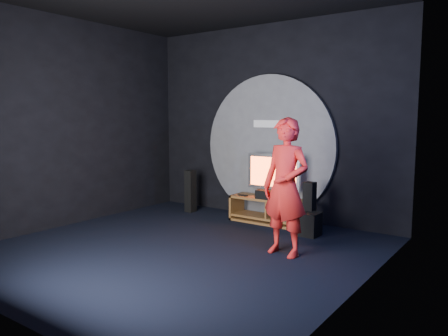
{
  "coord_description": "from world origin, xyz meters",
  "views": [
    {
      "loc": [
        3.96,
        -4.46,
        1.86
      ],
      "look_at": [
        0.01,
        1.05,
        1.05
      ],
      "focal_mm": 35.0,
      "sensor_mm": 36.0,
      "label": 1
    }
  ],
  "objects_px": {
    "tower_speaker_left": "(190,191)",
    "tower_speaker_right": "(309,207)",
    "tv": "(274,174)",
    "player": "(286,187)",
    "subwoofer": "(308,224)",
    "media_console": "(271,213)"
  },
  "relations": [
    {
      "from": "subwoofer",
      "to": "player",
      "type": "relative_size",
      "value": 0.2
    },
    {
      "from": "tower_speaker_left",
      "to": "player",
      "type": "bearing_deg",
      "value": -25.33
    },
    {
      "from": "tower_speaker_left",
      "to": "subwoofer",
      "type": "distance_m",
      "value": 2.62
    },
    {
      "from": "media_console",
      "to": "player",
      "type": "xyz_separation_m",
      "value": [
        0.99,
        -1.39,
        0.73
      ]
    },
    {
      "from": "tower_speaker_right",
      "to": "subwoofer",
      "type": "relative_size",
      "value": 2.24
    },
    {
      "from": "tv",
      "to": "tower_speaker_left",
      "type": "height_order",
      "value": "tv"
    },
    {
      "from": "tv",
      "to": "subwoofer",
      "type": "height_order",
      "value": "tv"
    },
    {
      "from": "tv",
      "to": "tower_speaker_right",
      "type": "distance_m",
      "value": 0.93
    },
    {
      "from": "tower_speaker_right",
      "to": "media_console",
      "type": "bearing_deg",
      "value": 169.01
    },
    {
      "from": "tower_speaker_left",
      "to": "tower_speaker_right",
      "type": "xyz_separation_m",
      "value": [
        2.53,
        -0.06,
        0.0
      ]
    },
    {
      "from": "media_console",
      "to": "tv",
      "type": "relative_size",
      "value": 1.48
    },
    {
      "from": "tv",
      "to": "tower_speaker_left",
      "type": "distance_m",
      "value": 1.82
    },
    {
      "from": "tv",
      "to": "player",
      "type": "height_order",
      "value": "player"
    },
    {
      "from": "tower_speaker_left",
      "to": "subwoofer",
      "type": "xyz_separation_m",
      "value": [
        2.6,
        -0.24,
        -0.23
      ]
    },
    {
      "from": "tower_speaker_right",
      "to": "tower_speaker_left",
      "type": "bearing_deg",
      "value": 178.56
    },
    {
      "from": "tv",
      "to": "player",
      "type": "distance_m",
      "value": 1.76
    },
    {
      "from": "media_console",
      "to": "player",
      "type": "bearing_deg",
      "value": -54.55
    },
    {
      "from": "subwoofer",
      "to": "tower_speaker_right",
      "type": "bearing_deg",
      "value": 112.12
    },
    {
      "from": "tv",
      "to": "tower_speaker_right",
      "type": "bearing_deg",
      "value": -15.57
    },
    {
      "from": "media_console",
      "to": "tv",
      "type": "distance_m",
      "value": 0.67
    },
    {
      "from": "subwoofer",
      "to": "player",
      "type": "xyz_separation_m",
      "value": [
        0.14,
        -1.06,
        0.74
      ]
    },
    {
      "from": "tv",
      "to": "tower_speaker_right",
      "type": "xyz_separation_m",
      "value": [
        0.78,
        -0.22,
        -0.46
      ]
    }
  ]
}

